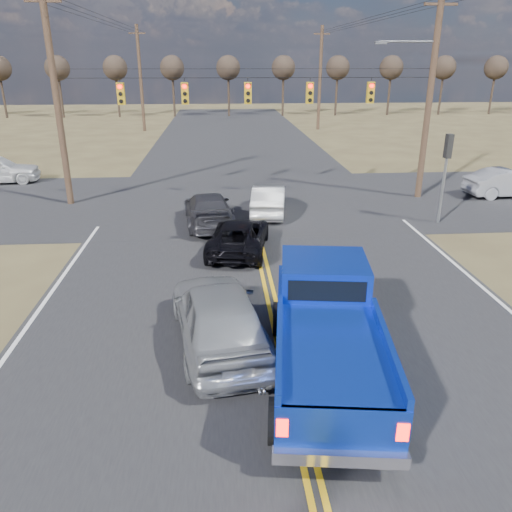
{
  "coord_description": "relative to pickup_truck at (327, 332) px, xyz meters",
  "views": [
    {
      "loc": [
        -1.47,
        -7.08,
        6.77
      ],
      "look_at": [
        -0.48,
        6.29,
        1.5
      ],
      "focal_mm": 35.0,
      "sensor_mm": 36.0,
      "label": 1
    }
  ],
  "objects": [
    {
      "name": "road_cross",
      "position": [
        -0.83,
        15.49,
        -1.12
      ],
      "size": [
        120.0,
        12.0,
        0.02
      ],
      "primitive_type": "cube",
      "color": "#28282B",
      "rests_on": "ground"
    },
    {
      "name": "dgrey_car_queue",
      "position": [
        -2.82,
        11.54,
        -0.42
      ],
      "size": [
        2.45,
        5.02,
        1.41
      ],
      "primitive_type": "imported",
      "rotation": [
        0.0,
        0.0,
        3.24
      ],
      "color": "#37373C",
      "rests_on": "ground"
    },
    {
      "name": "signal_gantry",
      "position": [
        -0.33,
        15.27,
        3.95
      ],
      "size": [
        19.6,
        4.83,
        10.0
      ],
      "color": "#473323",
      "rests_on": "ground"
    },
    {
      "name": "treeline",
      "position": [
        -0.83,
        24.45,
        4.58
      ],
      "size": [
        87.0,
        117.8,
        7.4
      ],
      "color": "#33261C",
      "rests_on": "ground"
    },
    {
      "name": "ground",
      "position": [
        -0.83,
        -2.51,
        -1.12
      ],
      "size": [
        160.0,
        160.0,
        0.0
      ],
      "primitive_type": "plane",
      "color": "brown",
      "rests_on": "ground"
    },
    {
      "name": "white_car_queue",
      "position": [
        -0.03,
        12.99,
        -0.43
      ],
      "size": [
        2.04,
        4.36,
        1.38
      ],
      "primitive_type": "imported",
      "rotation": [
        0.0,
        0.0,
        3.0
      ],
      "color": "#B9B9B9",
      "rests_on": "ground"
    },
    {
      "name": "cross_car_east_near",
      "position": [
        12.93,
        15.26,
        -0.38
      ],
      "size": [
        1.89,
        4.58,
        1.48
      ],
      "primitive_type": "imported",
      "rotation": [
        0.0,
        0.0,
        1.65
      ],
      "color": "#A0A1A8",
      "rests_on": "ground"
    },
    {
      "name": "silver_suv",
      "position": [
        -2.42,
        1.45,
        -0.25
      ],
      "size": [
        2.82,
        5.34,
        1.73
      ],
      "primitive_type": "imported",
      "rotation": [
        0.0,
        0.0,
        3.3
      ],
      "color": "#94979B",
      "rests_on": "ground"
    },
    {
      "name": "utility_poles",
      "position": [
        -0.83,
        14.49,
        4.11
      ],
      "size": [
        19.6,
        58.32,
        10.0
      ],
      "color": "#473323",
      "rests_on": "ground"
    },
    {
      "name": "road_main",
      "position": [
        -0.83,
        7.49,
        -1.12
      ],
      "size": [
        14.0,
        120.0,
        0.02
      ],
      "primitive_type": "cube",
      "color": "#28282B",
      "rests_on": "ground"
    },
    {
      "name": "black_suv",
      "position": [
        -1.63,
        8.15,
        -0.51
      ],
      "size": [
        2.73,
        4.67,
        1.22
      ],
      "primitive_type": "imported",
      "rotation": [
        0.0,
        0.0,
        2.97
      ],
      "color": "black",
      "rests_on": "ground"
    },
    {
      "name": "pickup_truck",
      "position": [
        0.0,
        0.0,
        0.0
      ],
      "size": [
        3.07,
        6.38,
        2.31
      ],
      "rotation": [
        0.0,
        0.0,
        -0.13
      ],
      "color": "black",
      "rests_on": "ground"
    }
  ]
}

